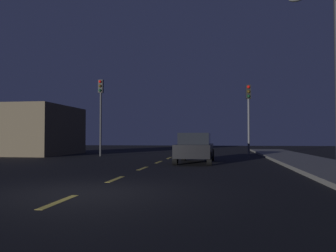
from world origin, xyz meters
TOP-DOWN VIEW (x-y plane):
  - ground_plane at (0.00, 7.00)m, footprint 80.00×80.00m
  - sidewalk_curb_right at (7.50, 7.00)m, footprint 3.00×40.00m
  - lane_stripe_nearest at (0.00, -1.20)m, footprint 0.16×1.60m
  - lane_stripe_second at (0.00, 2.60)m, footprint 0.16×1.60m
  - lane_stripe_third at (0.00, 6.40)m, footprint 0.16×1.60m
  - lane_stripe_fourth at (0.00, 10.20)m, footprint 0.16×1.60m
  - lane_stripe_fifth at (0.00, 14.00)m, footprint 0.16×1.60m
  - lane_stripe_sixth at (0.00, 17.80)m, footprint 0.16×1.60m
  - lane_stripe_seventh at (0.00, 21.60)m, footprint 0.16×1.60m
  - traffic_signal_left at (-4.97, 15.14)m, footprint 0.32×0.38m
  - traffic_signal_right at (5.00, 15.14)m, footprint 0.32×0.38m
  - car_stopped_ahead at (1.92, 9.91)m, footprint 1.84×4.37m
  - street_lamp_right at (7.51, 6.79)m, footprint 1.92×0.36m
  - storefront_left at (-10.19, 16.56)m, footprint 4.37×6.89m

SIDE VIEW (x-z plane):
  - ground_plane at x=0.00m, z-range 0.00..0.00m
  - lane_stripe_nearest at x=0.00m, z-range 0.00..0.01m
  - lane_stripe_second at x=0.00m, z-range 0.00..0.01m
  - lane_stripe_third at x=0.00m, z-range 0.00..0.01m
  - lane_stripe_fourth at x=0.00m, z-range 0.00..0.01m
  - lane_stripe_fifth at x=0.00m, z-range 0.00..0.01m
  - lane_stripe_sixth at x=0.00m, z-range 0.00..0.01m
  - lane_stripe_seventh at x=0.00m, z-range 0.00..0.01m
  - sidewalk_curb_right at x=7.50m, z-range 0.00..0.15m
  - car_stopped_ahead at x=1.92m, z-range 0.01..1.52m
  - storefront_left at x=-10.19m, z-range 0.00..3.63m
  - traffic_signal_right at x=5.00m, z-range 0.95..5.64m
  - traffic_signal_left at x=-4.97m, z-range 1.04..6.31m
  - street_lamp_right at x=7.51m, z-range 0.73..7.87m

